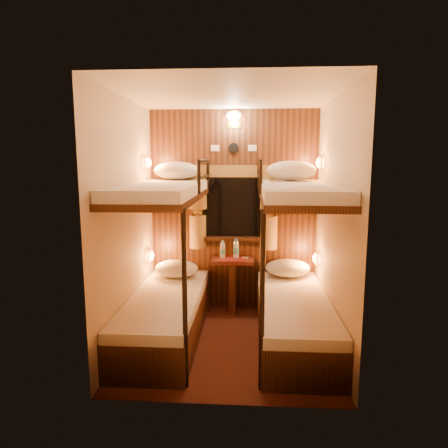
# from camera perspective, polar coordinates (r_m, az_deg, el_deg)

# --- Properties ---
(floor) EXTENTS (2.10, 2.10, 0.00)m
(floor) POSITION_cam_1_polar(r_m,az_deg,el_deg) (4.19, 0.68, -16.46)
(floor) COLOR #37110F
(floor) RESTS_ON ground
(ceiling) EXTENTS (2.10, 2.10, 0.00)m
(ceiling) POSITION_cam_1_polar(r_m,az_deg,el_deg) (3.83, 0.75, 18.02)
(ceiling) COLOR silver
(ceiling) RESTS_ON wall_back
(wall_back) EXTENTS (2.40, 0.00, 2.40)m
(wall_back) POSITION_cam_1_polar(r_m,az_deg,el_deg) (4.87, 1.37, 1.92)
(wall_back) COLOR #C6B293
(wall_back) RESTS_ON floor
(wall_front) EXTENTS (2.40, 0.00, 2.40)m
(wall_front) POSITION_cam_1_polar(r_m,az_deg,el_deg) (2.80, -0.43, -3.40)
(wall_front) COLOR #C6B293
(wall_front) RESTS_ON floor
(wall_left) EXTENTS (0.00, 2.40, 2.40)m
(wall_left) POSITION_cam_1_polar(r_m,az_deg,el_deg) (4.01, -13.72, 0.13)
(wall_left) COLOR #C6B293
(wall_left) RESTS_ON floor
(wall_right) EXTENTS (0.00, 2.40, 2.40)m
(wall_right) POSITION_cam_1_polar(r_m,az_deg,el_deg) (3.91, 15.53, -0.17)
(wall_right) COLOR #C6B293
(wall_right) RESTS_ON floor
(back_panel) EXTENTS (2.00, 0.03, 2.40)m
(back_panel) POSITION_cam_1_polar(r_m,az_deg,el_deg) (4.85, 1.36, 1.90)
(back_panel) COLOR black
(back_panel) RESTS_ON floor
(bunk_left) EXTENTS (0.72, 1.90, 1.82)m
(bunk_left) POSITION_cam_1_polar(r_m,az_deg,el_deg) (4.13, -8.37, -8.60)
(bunk_left) COLOR black
(bunk_left) RESTS_ON floor
(bunk_right) EXTENTS (0.72, 1.90, 1.82)m
(bunk_right) POSITION_cam_1_polar(r_m,az_deg,el_deg) (4.06, 10.02, -8.93)
(bunk_right) COLOR black
(bunk_right) RESTS_ON floor
(window) EXTENTS (1.00, 0.12, 0.79)m
(window) POSITION_cam_1_polar(r_m,az_deg,el_deg) (4.82, 1.35, 1.63)
(window) COLOR black
(window) RESTS_ON back_panel
(curtains) EXTENTS (1.10, 0.22, 1.00)m
(curtains) POSITION_cam_1_polar(r_m,az_deg,el_deg) (4.78, 1.33, 2.56)
(curtains) COLOR olive
(curtains) RESTS_ON back_panel
(back_fixtures) EXTENTS (0.54, 0.09, 0.48)m
(back_fixtures) POSITION_cam_1_polar(r_m,az_deg,el_deg) (4.80, 1.39, 14.34)
(back_fixtures) COLOR black
(back_fixtures) RESTS_ON back_panel
(reading_lamps) EXTENTS (2.00, 0.20, 1.25)m
(reading_lamps) POSITION_cam_1_polar(r_m,az_deg,el_deg) (4.51, 1.19, 1.88)
(reading_lamps) COLOR orange
(reading_lamps) RESTS_ON wall_left
(table) EXTENTS (0.50, 0.34, 0.66)m
(table) POSITION_cam_1_polar(r_m,az_deg,el_deg) (4.83, 1.23, -7.65)
(table) COLOR #551F13
(table) RESTS_ON floor
(bottle_left) EXTENTS (0.06, 0.06, 0.21)m
(bottle_left) POSITION_cam_1_polar(r_m,az_deg,el_deg) (4.77, -0.20, -3.82)
(bottle_left) COLOR #99BFE5
(bottle_left) RESTS_ON table
(bottle_right) EXTENTS (0.07, 0.07, 0.24)m
(bottle_right) POSITION_cam_1_polar(r_m,az_deg,el_deg) (4.77, 1.73, -3.69)
(bottle_right) COLOR #99BFE5
(bottle_right) RESTS_ON table
(sachet_a) EXTENTS (0.08, 0.06, 0.01)m
(sachet_a) POSITION_cam_1_polar(r_m,az_deg,el_deg) (4.81, 3.04, -4.81)
(sachet_a) COLOR silver
(sachet_a) RESTS_ON table
(sachet_b) EXTENTS (0.07, 0.05, 0.00)m
(sachet_b) POSITION_cam_1_polar(r_m,az_deg,el_deg) (4.85, 2.28, -4.69)
(sachet_b) COLOR silver
(sachet_b) RESTS_ON table
(pillow_lower_left) EXTENTS (0.51, 0.36, 0.20)m
(pillow_lower_left) POSITION_cam_1_polar(r_m,az_deg,el_deg) (4.72, -6.80, -6.34)
(pillow_lower_left) COLOR silver
(pillow_lower_left) RESTS_ON bunk_left
(pillow_lower_right) EXTENTS (0.52, 0.37, 0.20)m
(pillow_lower_right) POSITION_cam_1_polar(r_m,az_deg,el_deg) (4.76, 9.10, -6.22)
(pillow_lower_right) COLOR silver
(pillow_lower_right) RESTS_ON bunk_right
(pillow_upper_left) EXTENTS (0.52, 0.37, 0.21)m
(pillow_upper_left) POSITION_cam_1_polar(r_m,az_deg,el_deg) (4.66, -6.81, 7.59)
(pillow_upper_left) COLOR silver
(pillow_upper_left) RESTS_ON bunk_left
(pillow_upper_right) EXTENTS (0.55, 0.39, 0.21)m
(pillow_upper_right) POSITION_cam_1_polar(r_m,az_deg,el_deg) (4.50, 9.58, 7.54)
(pillow_upper_right) COLOR silver
(pillow_upper_right) RESTS_ON bunk_right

